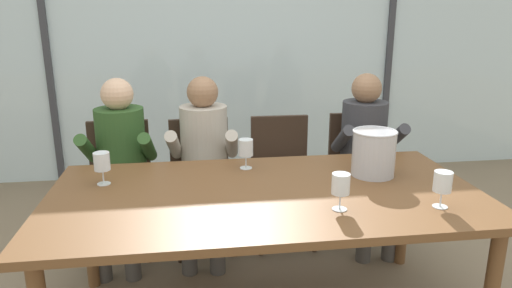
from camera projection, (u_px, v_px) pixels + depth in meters
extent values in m
plane|color=#847056|center=(244.00, 234.00, 3.52)|extent=(14.00, 14.00, 0.00)
cube|color=silver|center=(226.00, 46.00, 4.53)|extent=(7.38, 0.03, 2.60)
cube|color=#38383D|center=(47.00, 48.00, 4.29)|extent=(0.06, 0.06, 2.60)
cube|color=#38383D|center=(390.00, 44.00, 4.73)|extent=(0.06, 0.06, 2.60)
cube|color=#568942|center=(211.00, 56.00, 8.01)|extent=(13.38, 2.40, 1.75)
cube|color=brown|center=(266.00, 195.00, 2.37)|extent=(2.18, 1.12, 0.04)
cylinder|color=brown|center=(89.00, 233.00, 2.77)|extent=(0.07, 0.07, 0.71)
cylinder|color=brown|center=(404.00, 214.00, 3.04)|extent=(0.07, 0.07, 0.71)
cube|color=#332319|center=(119.00, 189.00, 3.16)|extent=(0.45, 0.45, 0.03)
cube|color=#332319|center=(119.00, 150.00, 3.29)|extent=(0.42, 0.05, 0.42)
cylinder|color=#332319|center=(88.00, 236.00, 3.02)|extent=(0.04, 0.04, 0.45)
cylinder|color=#332319|center=(148.00, 231.00, 3.08)|extent=(0.04, 0.04, 0.45)
cylinder|color=#332319|center=(97.00, 212.00, 3.38)|extent=(0.04, 0.04, 0.45)
cylinder|color=#332319|center=(151.00, 208.00, 3.44)|extent=(0.04, 0.04, 0.45)
cube|color=#332319|center=(203.00, 186.00, 3.23)|extent=(0.48, 0.48, 0.03)
cube|color=#332319|center=(199.00, 147.00, 3.35)|extent=(0.42, 0.07, 0.42)
cylinder|color=#332319|center=(179.00, 232.00, 3.07)|extent=(0.04, 0.04, 0.45)
cylinder|color=#332319|center=(236.00, 226.00, 3.16)|extent=(0.04, 0.04, 0.45)
cylinder|color=#332319|center=(176.00, 209.00, 3.43)|extent=(0.04, 0.04, 0.45)
cylinder|color=#332319|center=(226.00, 204.00, 3.51)|extent=(0.04, 0.04, 0.45)
cube|color=#332319|center=(284.00, 181.00, 3.31)|extent=(0.44, 0.44, 0.03)
cube|color=#332319|center=(279.00, 144.00, 3.44)|extent=(0.42, 0.04, 0.42)
cylinder|color=#332319|center=(261.00, 225.00, 3.17)|extent=(0.04, 0.04, 0.45)
cylinder|color=#332319|center=(315.00, 222.00, 3.21)|extent=(0.04, 0.04, 0.45)
cylinder|color=#332319|center=(254.00, 203.00, 3.53)|extent=(0.04, 0.04, 0.45)
cylinder|color=#332319|center=(303.00, 201.00, 3.58)|extent=(0.04, 0.04, 0.45)
cube|color=#332319|center=(362.00, 177.00, 3.40)|extent=(0.46, 0.46, 0.03)
cube|color=#332319|center=(356.00, 140.00, 3.53)|extent=(0.42, 0.06, 0.42)
cylinder|color=#332319|center=(342.00, 219.00, 3.27)|extent=(0.04, 0.04, 0.45)
cylinder|color=#332319|center=(395.00, 217.00, 3.30)|extent=(0.04, 0.04, 0.45)
cylinder|color=#332319|center=(329.00, 198.00, 3.63)|extent=(0.04, 0.04, 0.45)
cylinder|color=#332319|center=(377.00, 196.00, 3.66)|extent=(0.04, 0.04, 0.45)
cylinder|color=#2D5123|center=(121.00, 147.00, 3.11)|extent=(0.33, 0.33, 0.52)
sphere|color=#DBAD89|center=(117.00, 94.00, 3.02)|extent=(0.21, 0.21, 0.21)
cube|color=#47423D|center=(105.00, 195.00, 2.99)|extent=(0.15, 0.41, 0.13)
cube|color=#47423D|center=(133.00, 194.00, 3.00)|extent=(0.15, 0.41, 0.13)
cylinder|color=#47423D|center=(101.00, 246.00, 2.86)|extent=(0.10, 0.10, 0.47)
cylinder|color=#47423D|center=(131.00, 244.00, 2.88)|extent=(0.10, 0.10, 0.47)
cylinder|color=#2D5123|center=(87.00, 149.00, 2.97)|extent=(0.09, 0.33, 0.26)
cylinder|color=#2D5123|center=(148.00, 147.00, 3.01)|extent=(0.09, 0.33, 0.26)
cylinder|color=#B7AD9E|center=(204.00, 143.00, 3.19)|extent=(0.35, 0.35, 0.52)
sphere|color=#936B4C|center=(203.00, 92.00, 3.09)|extent=(0.21, 0.21, 0.21)
cube|color=#47423D|center=(190.00, 190.00, 3.06)|extent=(0.17, 0.41, 0.13)
cube|color=#47423D|center=(217.00, 189.00, 3.07)|extent=(0.17, 0.41, 0.13)
cylinder|color=#47423D|center=(189.00, 240.00, 2.94)|extent=(0.10, 0.10, 0.47)
cylinder|color=#47423D|center=(217.00, 239.00, 2.95)|extent=(0.10, 0.10, 0.47)
cylinder|color=#B7AD9E|center=(174.00, 145.00, 3.06)|extent=(0.11, 0.33, 0.26)
cylinder|color=#B7AD9E|center=(232.00, 144.00, 3.07)|extent=(0.11, 0.33, 0.26)
cylinder|color=#38383D|center=(363.00, 137.00, 3.34)|extent=(0.33, 0.33, 0.52)
sphere|color=#936B4C|center=(367.00, 88.00, 3.24)|extent=(0.21, 0.21, 0.21)
cube|color=#47423D|center=(358.00, 182.00, 3.21)|extent=(0.14, 0.40, 0.13)
cube|color=#47423D|center=(383.00, 181.00, 3.23)|extent=(0.14, 0.40, 0.13)
cylinder|color=#47423D|center=(365.00, 229.00, 3.09)|extent=(0.10, 0.10, 0.47)
cylinder|color=#47423D|center=(391.00, 227.00, 3.11)|extent=(0.10, 0.10, 0.47)
cylinder|color=#38383D|center=(342.00, 139.00, 3.20)|extent=(0.09, 0.33, 0.26)
cylinder|color=#38383D|center=(396.00, 138.00, 3.24)|extent=(0.09, 0.33, 0.26)
cylinder|color=#B7B7BC|center=(374.00, 153.00, 2.56)|extent=(0.24, 0.24, 0.25)
torus|color=silver|center=(375.00, 131.00, 2.53)|extent=(0.24, 0.24, 0.01)
cylinder|color=silver|center=(246.00, 168.00, 2.71)|extent=(0.07, 0.07, 0.00)
cylinder|color=silver|center=(246.00, 161.00, 2.69)|extent=(0.01, 0.01, 0.07)
cylinder|color=silver|center=(246.00, 147.00, 2.67)|extent=(0.08, 0.08, 0.09)
cylinder|color=#560C1E|center=(246.00, 152.00, 2.68)|extent=(0.07, 0.07, 0.04)
cylinder|color=silver|center=(440.00, 207.00, 2.17)|extent=(0.07, 0.07, 0.00)
cylinder|color=silver|center=(441.00, 199.00, 2.16)|extent=(0.01, 0.01, 0.07)
cylinder|color=silver|center=(443.00, 182.00, 2.14)|extent=(0.08, 0.08, 0.09)
cylinder|color=#560C1E|center=(442.00, 187.00, 2.14)|extent=(0.07, 0.07, 0.04)
cylinder|color=silver|center=(339.00, 209.00, 2.14)|extent=(0.07, 0.07, 0.00)
cylinder|color=silver|center=(340.00, 201.00, 2.13)|extent=(0.01, 0.01, 0.07)
cylinder|color=silver|center=(341.00, 184.00, 2.11)|extent=(0.08, 0.08, 0.09)
cylinder|color=#E0D184|center=(341.00, 189.00, 2.12)|extent=(0.07, 0.07, 0.04)
cylinder|color=silver|center=(104.00, 184.00, 2.46)|extent=(0.07, 0.07, 0.00)
cylinder|color=silver|center=(103.00, 177.00, 2.45)|extent=(0.01, 0.01, 0.07)
cylinder|color=silver|center=(102.00, 161.00, 2.42)|extent=(0.08, 0.08, 0.09)
cylinder|color=maroon|center=(102.00, 166.00, 2.43)|extent=(0.07, 0.07, 0.04)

